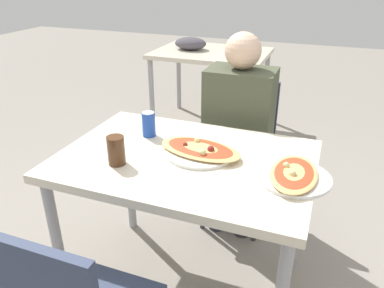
{
  "coord_description": "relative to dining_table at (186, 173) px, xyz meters",
  "views": [
    {
      "loc": [
        0.55,
        -1.38,
        1.56
      ],
      "look_at": [
        0.03,
        0.01,
        0.84
      ],
      "focal_mm": 35.0,
      "sensor_mm": 36.0,
      "label": 1
    }
  ],
  "objects": [
    {
      "name": "pizza_second",
      "position": [
        0.48,
        -0.02,
        0.1
      ],
      "size": [
        0.3,
        0.33,
        0.05
      ],
      "color": "white",
      "rests_on": "dining_table"
    },
    {
      "name": "background_table",
      "position": [
        -0.62,
        2.15,
        0.03
      ],
      "size": [
        1.1,
        0.8,
        0.9
      ],
      "color": "beige",
      "rests_on": "ground_plane"
    },
    {
      "name": "chair_far_seated",
      "position": [
        0.09,
        0.72,
        -0.17
      ],
      "size": [
        0.4,
        0.4,
        0.92
      ],
      "rotation": [
        0.0,
        0.0,
        3.14
      ],
      "color": "#2D3851",
      "rests_on": "ground_plane"
    },
    {
      "name": "person_seated",
      "position": [
        0.09,
        0.61,
        0.04
      ],
      "size": [
        0.38,
        0.28,
        1.23
      ],
      "rotation": [
        0.0,
        0.0,
        3.14
      ],
      "color": "#2D2D38",
      "rests_on": "ground_plane"
    },
    {
      "name": "soda_can",
      "position": [
        -0.25,
        0.14,
        0.15
      ],
      "size": [
        0.07,
        0.07,
        0.12
      ],
      "color": "#1E47B2",
      "rests_on": "dining_table"
    },
    {
      "name": "ground_plane",
      "position": [
        0.0,
        0.0,
        -0.69
      ],
      "size": [
        14.0,
        14.0,
        0.0
      ],
      "primitive_type": "plane",
      "color": "gray"
    },
    {
      "name": "pizza_main",
      "position": [
        0.05,
        0.05,
        0.11
      ],
      "size": [
        0.42,
        0.32,
        0.06
      ],
      "color": "white",
      "rests_on": "dining_table"
    },
    {
      "name": "dining_table",
      "position": [
        0.0,
        0.0,
        0.0
      ],
      "size": [
        1.13,
        0.78,
        0.78
      ],
      "color": "beige",
      "rests_on": "ground_plane"
    },
    {
      "name": "drink_glass",
      "position": [
        -0.25,
        -0.17,
        0.15
      ],
      "size": [
        0.07,
        0.07,
        0.13
      ],
      "color": "#4C2D19",
      "rests_on": "dining_table"
    }
  ]
}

